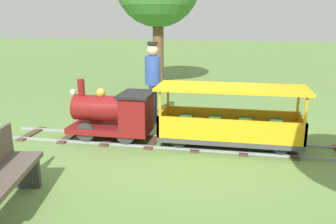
% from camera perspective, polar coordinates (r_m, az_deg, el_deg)
% --- Properties ---
extents(ground_plane, '(60.00, 60.00, 0.00)m').
position_cam_1_polar(ground_plane, '(5.94, 2.55, -5.27)').
color(ground_plane, '#608442').
extents(track, '(0.77, 6.05, 0.04)m').
position_cam_1_polar(track, '(5.95, 1.07, -5.02)').
color(track, gray).
rests_on(track, ground_plane).
extents(locomotive, '(0.73, 1.45, 1.01)m').
position_cam_1_polar(locomotive, '(6.07, -8.51, -0.20)').
color(locomotive, maroon).
rests_on(locomotive, ground_plane).
extents(passenger_car, '(0.83, 2.35, 0.97)m').
position_cam_1_polar(passenger_car, '(5.75, 9.96, -1.73)').
color(passenger_car, '#3F3F3F').
rests_on(passenger_car, ground_plane).
extents(conductor_person, '(0.30, 0.30, 1.62)m').
position_cam_1_polar(conductor_person, '(6.89, -2.48, 5.76)').
color(conductor_person, '#282D47').
rests_on(conductor_person, ground_plane).
extents(park_bench, '(1.35, 0.65, 0.82)m').
position_cam_1_polar(park_bench, '(4.21, -25.60, -9.36)').
color(park_bench, brown).
rests_on(park_bench, ground_plane).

